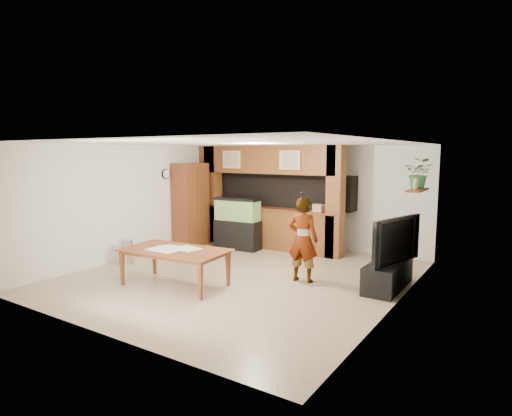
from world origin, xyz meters
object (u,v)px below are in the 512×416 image
Objects in this scene: person at (303,240)px; television at (389,239)px; aquarium at (237,224)px; dining_table at (174,268)px; pantry_cabinet at (191,205)px.

television is at bearing -167.37° from person.
television is (4.11, -1.13, 0.26)m from aquarium.
dining_table is at bearing 35.40° from person.
pantry_cabinet is 3.53m from dining_table.
television is 1.55m from person.
person is (2.63, -1.59, 0.17)m from aquarium.
television is 0.74× the size of dining_table.
dining_table is at bearing -79.23° from aquarium.
television is 0.89× the size of person.
pantry_cabinet reaches higher than aquarium.
pantry_cabinet is 1.66× the size of aquarium.
television is 3.91m from dining_table.
television reaches higher than aquarium.
pantry_cabinet is at bearing -167.95° from aquarium.
television is at bearing -18.92° from aquarium.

